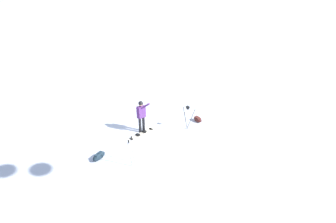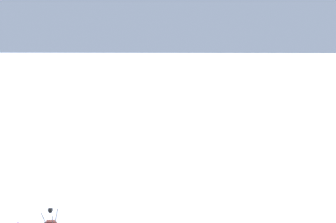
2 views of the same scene
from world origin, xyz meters
TOP-DOWN VIEW (x-y plane):
  - ground_plane at (0.00, 0.00)m, footprint 300.00×300.00m
  - snowboarder at (-0.25, 0.33)m, footprint 0.56×0.65m
  - snowboard at (-0.41, 0.11)m, footprint 1.66×0.71m
  - gear_bag_large at (2.90, -0.17)m, footprint 0.33×0.61m
  - camera_tripod at (1.94, -0.56)m, footprint 0.68×0.60m
  - gear_bag_small at (-2.89, -0.91)m, footprint 0.75×0.63m
  - ski_poles at (-1.76, -1.94)m, footprint 0.35×0.35m

SIDE VIEW (x-z plane):
  - ground_plane at x=0.00m, z-range 0.00..0.00m
  - snowboard at x=-0.41m, z-range -0.03..0.07m
  - gear_bag_large at x=2.90m, z-range 0.01..0.26m
  - gear_bag_small at x=-2.89m, z-range 0.01..0.30m
  - ski_poles at x=-1.76m, z-range 0.20..1.50m
  - camera_tripod at x=1.94m, z-range 0.28..1.59m
  - snowboarder at x=-0.25m, z-range 0.18..1.94m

